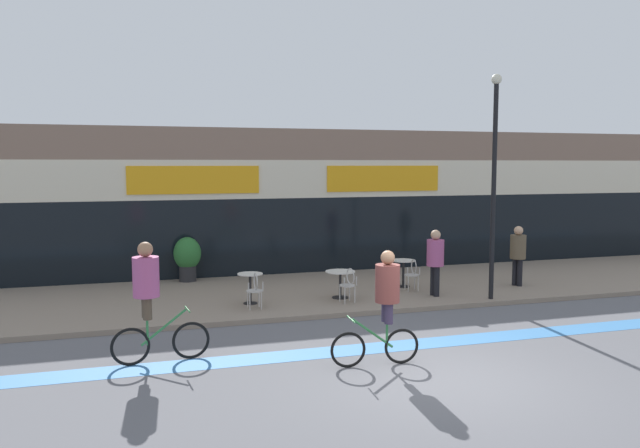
{
  "coord_description": "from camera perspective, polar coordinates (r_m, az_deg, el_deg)",
  "views": [
    {
      "loc": [
        -4.93,
        -9.07,
        3.6
      ],
      "look_at": [
        -0.34,
        5.99,
        2.08
      ],
      "focal_mm": 35.0,
      "sensor_mm": 36.0,
      "label": 1
    }
  ],
  "objects": [
    {
      "name": "bike_lane_stripe",
      "position": [
        12.66,
        6.84,
        -11.02
      ],
      "size": [
        36.0,
        0.7,
        0.01
      ],
      "primitive_type": "cube",
      "color": "#3D7AB7",
      "rests_on": "ground"
    },
    {
      "name": "storefront_facade",
      "position": [
        21.63,
        -3.76,
        2.19
      ],
      "size": [
        40.0,
        4.06,
        4.7
      ],
      "color": "#7F6656",
      "rests_on": "ground"
    },
    {
      "name": "bistro_table_1",
      "position": [
        16.25,
        1.86,
        -5.0
      ],
      "size": [
        0.78,
        0.78,
        0.71
      ],
      "color": "black",
      "rests_on": "sidewalk_slab"
    },
    {
      "name": "lamp_post",
      "position": [
        16.48,
        15.63,
        4.59
      ],
      "size": [
        0.26,
        0.26,
        5.72
      ],
      "color": "black",
      "rests_on": "sidewalk_slab"
    },
    {
      "name": "pedestrian_near_end",
      "position": [
        18.67,
        17.64,
        -2.31
      ],
      "size": [
        0.55,
        0.55,
        1.72
      ],
      "rotation": [
        0.0,
        0.0,
        3.43
      ],
      "color": "black",
      "rests_on": "sidewalk_slab"
    },
    {
      "name": "ground_plane",
      "position": [
        10.93,
        11.26,
        -13.82
      ],
      "size": [
        120.0,
        120.0,
        0.0
      ],
      "primitive_type": "plane",
      "color": "#5B5B60"
    },
    {
      "name": "cafe_chair_0_near",
      "position": [
        15.08,
        -5.97,
        -5.84
      ],
      "size": [
        0.4,
        0.57,
        0.9
      ],
      "rotation": [
        0.0,
        0.0,
        1.57
      ],
      "color": "#B7B2AD",
      "rests_on": "sidewalk_slab"
    },
    {
      "name": "planter_pot",
      "position": [
        18.93,
        -12.03,
        -2.93
      ],
      "size": [
        0.81,
        0.81,
        1.32
      ],
      "color": "#232326",
      "rests_on": "sidewalk_slab"
    },
    {
      "name": "cyclist_1",
      "position": [
        11.22,
        5.94,
        -6.73
      ],
      "size": [
        1.65,
        0.52,
        2.07
      ],
      "rotation": [
        0.0,
        0.0,
        3.07
      ],
      "color": "black",
      "rests_on": "ground"
    },
    {
      "name": "bistro_table_2",
      "position": [
        17.84,
        7.62,
        -3.99
      ],
      "size": [
        0.69,
        0.69,
        0.77
      ],
      "color": "black",
      "rests_on": "sidewalk_slab"
    },
    {
      "name": "cafe_chair_2_near",
      "position": [
        17.28,
        8.46,
        -4.41
      ],
      "size": [
        0.44,
        0.59,
        0.9
      ],
      "rotation": [
        0.0,
        0.0,
        1.46
      ],
      "color": "#B7B2AD",
      "rests_on": "sidewalk_slab"
    },
    {
      "name": "cyclist_0",
      "position": [
        11.63,
        -15.33,
        -6.04
      ],
      "size": [
        1.77,
        0.56,
        2.22
      ],
      "rotation": [
        0.0,
        0.0,
        0.09
      ],
      "color": "black",
      "rests_on": "ground"
    },
    {
      "name": "sidewalk_slab",
      "position": [
        17.41,
        -0.15,
        -6.21
      ],
      "size": [
        40.0,
        5.5,
        0.12
      ],
      "primitive_type": "cube",
      "color": "gray",
      "rests_on": "ground"
    },
    {
      "name": "bistro_table_0",
      "position": [
        15.67,
        -6.41,
        -5.33
      ],
      "size": [
        0.63,
        0.63,
        0.77
      ],
      "color": "black",
      "rests_on": "sidewalk_slab"
    },
    {
      "name": "cafe_chair_1_near",
      "position": [
        15.67,
        2.64,
        -5.38
      ],
      "size": [
        0.45,
        0.6,
        0.9
      ],
      "rotation": [
        0.0,
        0.0,
        1.71
      ],
      "color": "#B7B2AD",
      "rests_on": "sidewalk_slab"
    },
    {
      "name": "pedestrian_far_end",
      "position": [
        16.71,
        10.5,
        -2.96
      ],
      "size": [
        0.48,
        0.48,
        1.75
      ],
      "rotation": [
        0.0,
        0.0,
        3.2
      ],
      "color": "black",
      "rests_on": "sidewalk_slab"
    }
  ]
}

